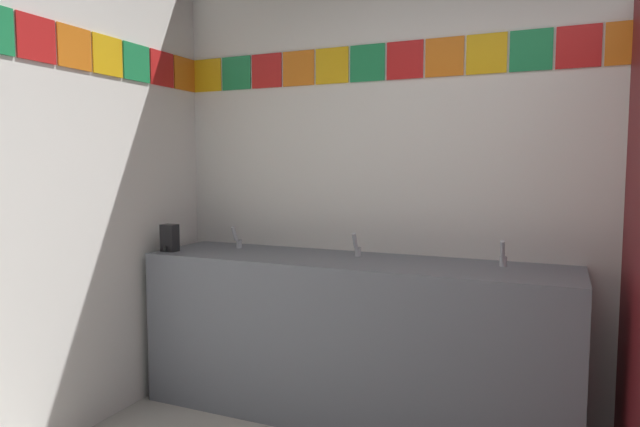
% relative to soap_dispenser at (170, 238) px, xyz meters
% --- Properties ---
extents(wall_back, '(4.36, 0.09, 2.77)m').
position_rel_soap_dispenser_xyz_m(wall_back, '(2.05, 0.49, 0.44)').
color(wall_back, white).
rests_on(wall_back, ground_plane).
extents(vanity_counter, '(2.32, 0.57, 0.87)m').
position_rel_soap_dispenser_xyz_m(vanity_counter, '(1.08, 0.16, -0.50)').
color(vanity_counter, slate).
rests_on(vanity_counter, ground_plane).
extents(faucet_left, '(0.04, 0.10, 0.14)m').
position_rel_soap_dispenser_xyz_m(faucet_left, '(0.31, 0.25, -0.03)').
color(faucet_left, silver).
rests_on(faucet_left, vanity_counter).
extents(faucet_center, '(0.04, 0.10, 0.14)m').
position_rel_soap_dispenser_xyz_m(faucet_center, '(1.08, 0.25, -0.03)').
color(faucet_center, silver).
rests_on(faucet_center, vanity_counter).
extents(faucet_right, '(0.04, 0.10, 0.14)m').
position_rel_soap_dispenser_xyz_m(faucet_right, '(1.85, 0.25, -0.03)').
color(faucet_right, silver).
rests_on(faucet_right, vanity_counter).
extents(soap_dispenser, '(0.09, 0.09, 0.16)m').
position_rel_soap_dispenser_xyz_m(soap_dispenser, '(0.00, 0.00, 0.00)').
color(soap_dispenser, black).
rests_on(soap_dispenser, vanity_counter).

